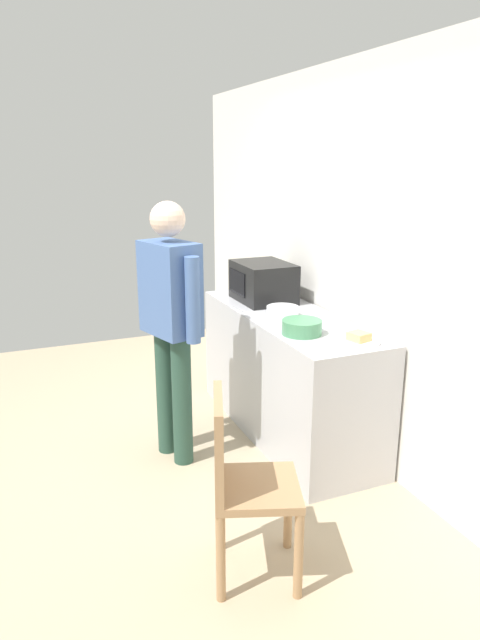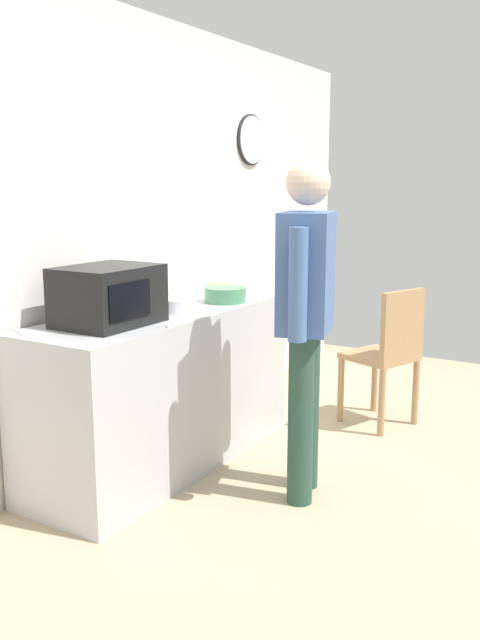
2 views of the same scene
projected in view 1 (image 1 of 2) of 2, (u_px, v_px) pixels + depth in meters
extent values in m
plane|color=tan|center=(133.00, 483.00, 3.56)|extent=(6.00, 6.00, 0.00)
cube|color=silver|center=(359.00, 262.00, 3.80)|extent=(5.40, 0.10, 2.60)
cube|color=#B7B7BC|center=(287.00, 374.00, 4.14)|extent=(1.82, 0.62, 0.91)
cube|color=black|center=(263.00, 282.00, 4.36)|extent=(0.50, 0.38, 0.30)
cube|color=black|center=(237.00, 282.00, 4.34)|extent=(0.30, 0.01, 0.18)
cylinder|color=white|center=(359.00, 342.00, 3.39)|extent=(0.26, 0.26, 0.01)
cube|color=#E3BE72|center=(359.00, 336.00, 3.39)|extent=(0.13, 0.13, 0.05)
cylinder|color=#4C8E60|center=(302.00, 327.00, 3.55)|extent=(0.25, 0.25, 0.09)
cylinder|color=white|center=(283.00, 312.00, 3.95)|extent=(0.23, 0.23, 0.07)
cube|color=silver|center=(237.00, 309.00, 4.14)|extent=(0.17, 0.03, 0.01)
cube|color=silver|center=(269.00, 288.00, 4.82)|extent=(0.09, 0.16, 0.01)
cylinder|color=#264639|center=(182.00, 401.00, 3.70)|extent=(0.13, 0.13, 0.88)
cylinder|color=#264639|center=(166.00, 391.00, 3.85)|extent=(0.13, 0.13, 0.88)
cube|color=#47669E|center=(170.00, 288.00, 3.58)|extent=(0.45, 0.35, 0.59)
cylinder|color=#47669E|center=(193.00, 300.00, 3.40)|extent=(0.09, 0.09, 0.53)
cylinder|color=#47669E|center=(150.00, 286.00, 3.77)|extent=(0.09, 0.09, 0.53)
sphere|color=beige|center=(168.00, 219.00, 3.46)|extent=(0.22, 0.22, 0.22)
cylinder|color=#A87F56|center=(299.00, 556.00, 2.58)|extent=(0.04, 0.04, 0.45)
cylinder|color=#A87F56|center=(288.00, 509.00, 2.92)|extent=(0.04, 0.04, 0.45)
cylinder|color=#A87F56|center=(221.00, 558.00, 2.56)|extent=(0.04, 0.04, 0.45)
cylinder|color=#A87F56|center=(219.00, 511.00, 2.90)|extent=(0.04, 0.04, 0.45)
cube|color=#A87F56|center=(257.00, 488.00, 2.67)|extent=(0.51, 0.51, 0.04)
cube|color=#A87F56|center=(219.00, 442.00, 2.60)|extent=(0.39, 0.17, 0.45)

